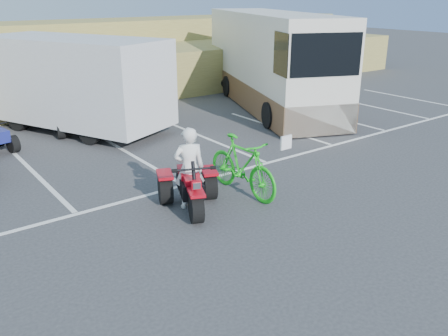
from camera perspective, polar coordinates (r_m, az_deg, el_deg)
ground at (r=9.84m, az=2.70°, el=-6.37°), size 100.00×100.00×0.00m
parking_stripes at (r=13.38m, az=-5.45°, el=0.96°), size 28.00×5.16×0.01m
grass_embankment at (r=23.14m, az=-22.75°, el=11.36°), size 40.00×8.50×3.10m
red_trike_atv at (r=10.34m, az=-3.93°, el=-5.01°), size 1.90×2.13×1.14m
rider at (r=10.13m, az=-4.20°, el=-0.03°), size 0.78×0.66×1.81m
green_dirt_bike at (r=10.88m, az=2.20°, el=0.24°), size 0.69×2.29×1.37m
cargo_trailer at (r=16.83m, az=-17.68°, el=9.95°), size 5.10×7.07×3.07m
rv_motorhome at (r=19.97m, az=5.52°, el=12.08°), size 6.24×10.36×3.65m
quad_atv_green at (r=16.70m, az=-17.54°, el=4.03°), size 1.47×1.77×1.01m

